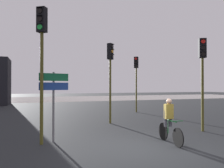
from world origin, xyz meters
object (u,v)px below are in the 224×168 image
Objects in this scene: traffic_light_near_right at (202,66)px; direction_sign_post at (54,94)px; cyclist at (169,120)px; traffic_light_center at (110,68)px; traffic_light_near_left at (42,50)px; traffic_light_far_right at (136,74)px.

traffic_light_near_right is 6.74m from direction_sign_post.
traffic_light_near_right is 2.51× the size of cyclist.
traffic_light_center is at bearing -149.04° from direction_sign_post.
traffic_light_near_right is at bearing -149.78° from cyclist.
traffic_light_near_left is 10.70m from traffic_light_far_right.
cyclist is (-2.66, -1.25, -2.17)m from traffic_light_near_right.
traffic_light_near_right reaches higher than cyclist.
direction_sign_post is 4.37m from cyclist.
traffic_light_near_left is 5.28m from cyclist.
direction_sign_post is (-3.34, -3.20, -1.32)m from traffic_light_center.
traffic_light_near_left is 1.89× the size of direction_sign_post.
traffic_light_center is at bearing -103.51° from traffic_light_near_left.
traffic_light_far_right is 1.71× the size of direction_sign_post.
traffic_light_far_right is (0.41, 7.77, 0.11)m from traffic_light_near_right.
traffic_light_center is at bearing 87.98° from traffic_light_far_right.
traffic_light_near_left is 2.87× the size of cyclist.
traffic_light_far_right is (3.70, 4.28, -0.02)m from traffic_light_center.
traffic_light_far_right is at bearing -99.56° from traffic_light_near_left.
cyclist is (-3.07, -9.02, -2.28)m from traffic_light_far_right.
traffic_light_center is 1.01× the size of traffic_light_far_right.
direction_sign_post is at bearing 85.54° from traffic_light_far_right.
traffic_light_near_left reaches higher than cyclist.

